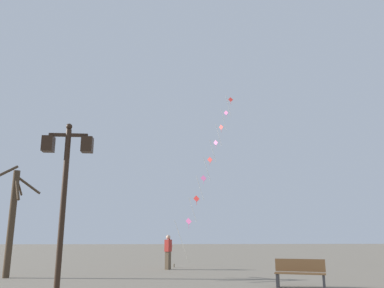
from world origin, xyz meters
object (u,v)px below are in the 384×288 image
Objects in this scene: kite_flyer at (168,251)px; park_bench at (300,273)px; bare_tree at (12,217)px; twin_lantern_lamp_post at (65,175)px; kite_train at (210,161)px.

kite_flyer is 8.80m from park_bench.
bare_tree is 2.79× the size of park_bench.
kite_train is (5.76, 16.20, 3.65)m from twin_lantern_lamp_post.
park_bench is (6.99, 2.96, -2.66)m from twin_lantern_lamp_post.
bare_tree is at bearing 118.08° from twin_lantern_lamp_post.
twin_lantern_lamp_post is at bearing -61.92° from bare_tree.
bare_tree is at bearing -135.84° from kite_train.
kite_train reaches higher than bare_tree.
park_bench is at bearing -20.57° from bare_tree.
kite_flyer is 0.37× the size of bare_tree.
twin_lantern_lamp_post is 2.62× the size of kite_flyer.
twin_lantern_lamp_post is 8.05m from park_bench.
twin_lantern_lamp_post is 17.57m from kite_train.
park_bench is at bearing -84.68° from kite_train.
kite_flyer is at bearing 140.75° from park_bench.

